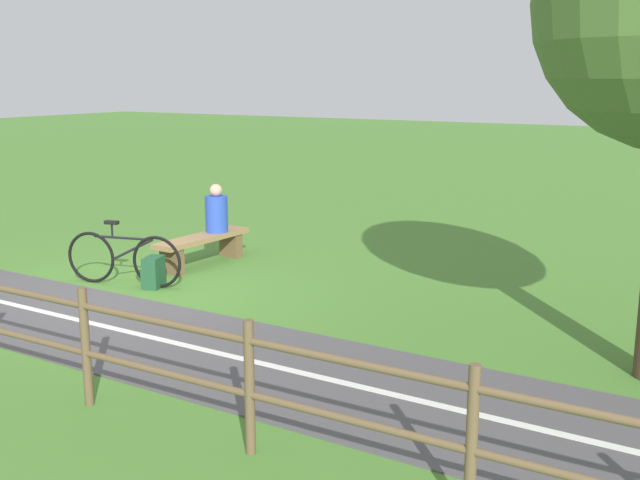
{
  "coord_description": "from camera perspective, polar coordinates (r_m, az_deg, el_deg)",
  "views": [
    {
      "loc": [
        7.04,
        7.37,
        2.87
      ],
      "look_at": [
        -1.11,
        2.5,
        0.82
      ],
      "focal_mm": 42.48,
      "sensor_mm": 36.0,
      "label": 1
    }
  ],
  "objects": [
    {
      "name": "backpack",
      "position": [
        10.76,
        -12.45,
        -2.4
      ],
      "size": [
        0.39,
        0.33,
        0.43
      ],
      "rotation": [
        0.0,
        0.0,
        3.46
      ],
      "color": "#1E4C2D",
      "rests_on": "ground_plane"
    },
    {
      "name": "person_seated",
      "position": [
        12.04,
        -7.8,
        2.13
      ],
      "size": [
        0.37,
        0.37,
        0.76
      ],
      "rotation": [
        0.0,
        0.0,
        -0.06
      ],
      "color": "#2847B7",
      "rests_on": "bench"
    },
    {
      "name": "paved_path",
      "position": [
        7.39,
        1.08,
        -10.61
      ],
      "size": [
        2.45,
        36.02,
        0.02
      ],
      "primitive_type": "cube",
      "rotation": [
        0.0,
        0.0,
        -0.01
      ],
      "color": "#4C494C",
      "rests_on": "ground_plane"
    },
    {
      "name": "fence_roadside",
      "position": [
        6.4,
        -11.86,
        -8.44
      ],
      "size": [
        0.19,
        12.44,
        1.09
      ],
      "rotation": [
        0.0,
        0.0,
        1.58
      ],
      "color": "brown",
      "rests_on": "ground_plane"
    },
    {
      "name": "bicycle",
      "position": [
        10.93,
        -14.59,
        -1.34
      ],
      "size": [
        0.5,
        1.72,
        0.92
      ],
      "rotation": [
        0.0,
        0.0,
        1.83
      ],
      "color": "black",
      "rests_on": "ground_plane"
    },
    {
      "name": "path_centre_line",
      "position": [
        7.38,
        1.08,
        -10.54
      ],
      "size": [
        0.38,
        32.0,
        0.0
      ],
      "primitive_type": "cube",
      "rotation": [
        0.0,
        0.0,
        -0.01
      ],
      "color": "silver",
      "rests_on": "paved_path"
    },
    {
      "name": "ground_plane",
      "position": [
        10.59,
        -14.91,
        -3.95
      ],
      "size": [
        80.0,
        80.0,
        0.0
      ],
      "primitive_type": "plane",
      "color": "#477A2D"
    },
    {
      "name": "bench",
      "position": [
        11.88,
        -8.84,
        -0.33
      ],
      "size": [
        1.8,
        0.5,
        0.47
      ],
      "rotation": [
        0.0,
        0.0,
        -0.06
      ],
      "color": "#937047",
      "rests_on": "ground_plane"
    }
  ]
}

